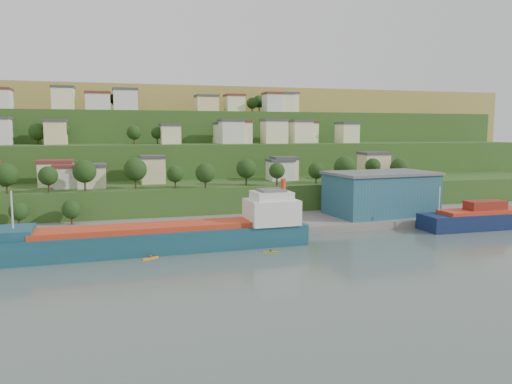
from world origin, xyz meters
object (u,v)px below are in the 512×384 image
object	(u,v)px
caravan	(21,236)
kayak_orange	(150,257)
warehouse	(381,193)
cargo_ship_near	(171,238)

from	to	relation	value
caravan	kayak_orange	distance (m)	34.10
warehouse	cargo_ship_near	bearing A→B (deg)	-167.90
kayak_orange	cargo_ship_near	bearing A→B (deg)	29.85
cargo_ship_near	warehouse	size ratio (longest dim) A/B	2.09
warehouse	caravan	xyz separation A→B (m)	(-97.39, -6.94, -5.79)
warehouse	kayak_orange	world-z (taller)	warehouse
cargo_ship_near	warehouse	bearing A→B (deg)	14.88
cargo_ship_near	kayak_orange	world-z (taller)	cargo_ship_near
cargo_ship_near	caravan	distance (m)	35.40
cargo_ship_near	warehouse	distance (m)	67.59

